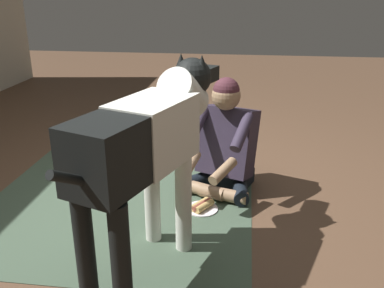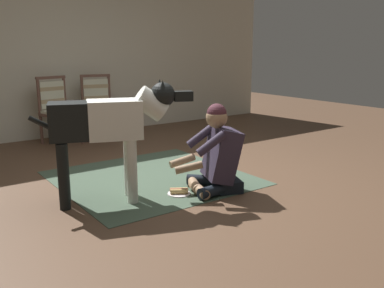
{
  "view_description": "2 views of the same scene",
  "coord_description": "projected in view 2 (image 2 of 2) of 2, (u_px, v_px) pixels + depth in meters",
  "views": [
    {
      "loc": [
        -2.74,
        -0.55,
        1.49
      ],
      "look_at": [
        -0.39,
        -0.24,
        0.58
      ],
      "focal_mm": 39.15,
      "sensor_mm": 36.0,
      "label": 1
    },
    {
      "loc": [
        -2.35,
        -3.56,
        1.41
      ],
      "look_at": [
        -0.12,
        -0.45,
        0.53
      ],
      "focal_mm": 39.91,
      "sensor_mm": 36.0,
      "label": 2
    }
  ],
  "objects": [
    {
      "name": "area_rug",
      "position": [
        152.0,
        178.0,
        4.66
      ],
      "size": [
        1.91,
        1.91,
        0.01
      ],
      "primitive_type": "cube",
      "color": "#415542",
      "rests_on": "ground"
    },
    {
      "name": "hot_dog_on_plate",
      "position": [
        179.0,
        192.0,
        4.15
      ],
      "size": [
        0.23,
        0.23,
        0.06
      ],
      "color": "white",
      "rests_on": "ground"
    },
    {
      "name": "large_dog",
      "position": [
        109.0,
        124.0,
        3.83
      ],
      "size": [
        1.39,
        0.63,
        1.11
      ],
      "color": "silver",
      "rests_on": "ground"
    },
    {
      "name": "dining_chair_right_of_pair",
      "position": [
        98.0,
        103.0,
        6.59
      ],
      "size": [
        0.55,
        0.55,
        0.98
      ],
      "color": "brown",
      "rests_on": "ground"
    },
    {
      "name": "dining_chair_left_of_pair",
      "position": [
        57.0,
        107.0,
        6.23
      ],
      "size": [
        0.54,
        0.54,
        0.98
      ],
      "color": "brown",
      "rests_on": "ground"
    },
    {
      "name": "back_wall",
      "position": [
        64.0,
        53.0,
        6.66
      ],
      "size": [
        7.94,
        0.1,
        2.6
      ],
      "primitive_type": "cube",
      "color": "beige",
      "rests_on": "ground"
    },
    {
      "name": "person_sitting_on_floor",
      "position": [
        217.0,
        156.0,
        4.17
      ],
      "size": [
        0.75,
        0.61,
        0.87
      ],
      "color": "black",
      "rests_on": "ground"
    },
    {
      "name": "ground_plane",
      "position": [
        176.0,
        184.0,
        4.47
      ],
      "size": [
        13.88,
        13.88,
        0.0
      ],
      "primitive_type": "plane",
      "color": "brown"
    }
  ]
}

